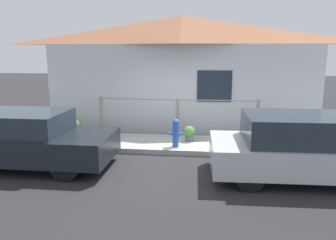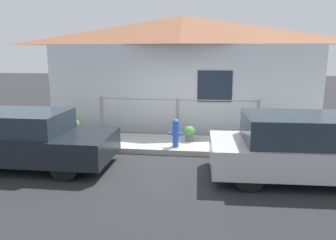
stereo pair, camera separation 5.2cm
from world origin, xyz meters
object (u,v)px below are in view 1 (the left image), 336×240
object	(u,v)px
car_left	(23,139)
car_right	(299,148)
potted_plant_by_fence	(76,126)
potted_plant_corner	(256,135)
potted_plant_near_hydrant	(189,133)
fire_hydrant	(176,132)

from	to	relation	value
car_left	car_right	size ratio (longest dim) A/B	1.07
potted_plant_by_fence	potted_plant_corner	size ratio (longest dim) A/B	1.13
car_right	potted_plant_near_hydrant	world-z (taller)	car_right
car_right	fire_hydrant	size ratio (longest dim) A/B	5.05
car_left	potted_plant_by_fence	bearing A→B (deg)	83.13
car_left	potted_plant_near_hydrant	xyz separation A→B (m)	(3.82, 2.21, -0.28)
fire_hydrant	potted_plant_by_fence	size ratio (longest dim) A/B	1.53
car_left	fire_hydrant	world-z (taller)	car_left
car_left	potted_plant_by_fence	xyz separation A→B (m)	(0.29, 2.48, -0.26)
potted_plant_by_fence	fire_hydrant	bearing A→B (deg)	-15.45
potted_plant_by_fence	potted_plant_corner	bearing A→B (deg)	-3.03
car_right	potted_plant_near_hydrant	size ratio (longest dim) A/B	8.77
car_right	fire_hydrant	bearing A→B (deg)	148.53
fire_hydrant	potted_plant_by_fence	xyz separation A→B (m)	(-3.20, 0.88, -0.13)
car_left	fire_hydrant	size ratio (longest dim) A/B	5.41
potted_plant_corner	car_left	bearing A→B (deg)	-159.04
potted_plant_near_hydrant	fire_hydrant	bearing A→B (deg)	-118.93
car_right	fire_hydrant	xyz separation A→B (m)	(-2.83, 1.60, -0.14)
fire_hydrant	car_left	bearing A→B (deg)	-155.32
fire_hydrant	car_right	bearing A→B (deg)	-29.56
fire_hydrant	potted_plant_near_hydrant	distance (m)	0.71
potted_plant_corner	fire_hydrant	bearing A→B (deg)	-165.18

